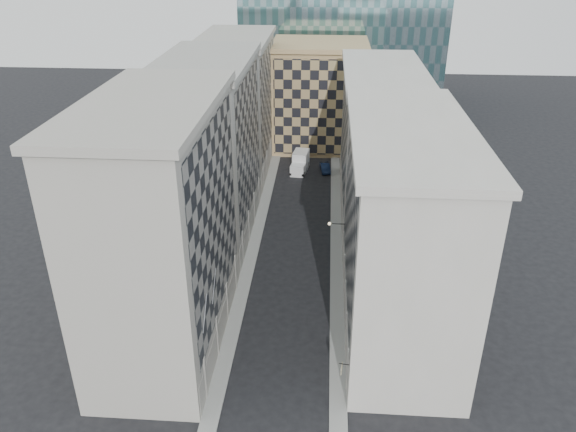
% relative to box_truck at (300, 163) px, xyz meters
% --- Properties ---
extents(ground, '(260.00, 260.00, 0.00)m').
position_rel_box_truck_xyz_m(ground, '(0.70, -54.86, -1.37)').
color(ground, black).
rests_on(ground, ground).
extents(sidewalk_west, '(1.50, 100.00, 0.15)m').
position_rel_box_truck_xyz_m(sidewalk_west, '(-4.55, -24.86, -1.30)').
color(sidewalk_west, gray).
rests_on(sidewalk_west, ground).
extents(sidewalk_east, '(1.50, 100.00, 0.15)m').
position_rel_box_truck_xyz_m(sidewalk_east, '(5.95, -24.86, -1.30)').
color(sidewalk_east, gray).
rests_on(sidewalk_east, ground).
extents(bldg_left_a, '(10.80, 22.80, 23.70)m').
position_rel_box_truck_xyz_m(bldg_left_a, '(-10.18, -43.86, 10.45)').
color(bldg_left_a, '#A39F93').
rests_on(bldg_left_a, ground).
extents(bldg_left_b, '(10.80, 22.80, 22.70)m').
position_rel_box_truck_xyz_m(bldg_left_b, '(-10.18, -21.86, 9.95)').
color(bldg_left_b, '#9B9790').
rests_on(bldg_left_b, ground).
extents(bldg_left_c, '(10.80, 22.80, 21.70)m').
position_rel_box_truck_xyz_m(bldg_left_c, '(-10.18, 0.14, 9.45)').
color(bldg_left_c, '#A39F93').
rests_on(bldg_left_c, ground).
extents(bldg_right_a, '(10.80, 26.80, 20.70)m').
position_rel_box_truck_xyz_m(bldg_right_a, '(11.58, -39.86, 8.95)').
color(bldg_right_a, '#B9B4A9').
rests_on(bldg_right_a, ground).
extents(bldg_right_b, '(10.80, 28.80, 19.70)m').
position_rel_box_truck_xyz_m(bldg_right_b, '(11.60, -12.86, 8.47)').
color(bldg_right_b, '#B9B4A9').
rests_on(bldg_right_b, ground).
extents(tan_block, '(16.80, 14.80, 18.80)m').
position_rel_box_truck_xyz_m(tan_block, '(2.70, 13.03, 8.06)').
color(tan_block, tan).
rests_on(tan_block, ground).
extents(flagpoles_left, '(0.10, 6.33, 2.33)m').
position_rel_box_truck_xyz_m(flagpoles_left, '(-5.20, -48.86, 6.63)').
color(flagpoles_left, gray).
rests_on(flagpoles_left, ground).
extents(bracket_lamp, '(1.98, 0.36, 0.36)m').
position_rel_box_truck_xyz_m(bracket_lamp, '(5.08, -30.86, 4.83)').
color(bracket_lamp, black).
rests_on(bracket_lamp, ground).
extents(box_truck, '(3.06, 6.00, 3.16)m').
position_rel_box_truck_xyz_m(box_truck, '(0.00, 0.00, 0.00)').
color(box_truck, white).
rests_on(box_truck, ground).
extents(dark_car, '(2.02, 4.37, 1.39)m').
position_rel_box_truck_xyz_m(dark_car, '(4.20, -0.11, -0.68)').
color(dark_car, '#0D1832').
rests_on(dark_car, ground).
extents(shop_sign, '(0.90, 0.79, 0.88)m').
position_rel_box_truck_xyz_m(shop_sign, '(6.12, -51.86, 2.46)').
color(shop_sign, black).
rests_on(shop_sign, ground).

